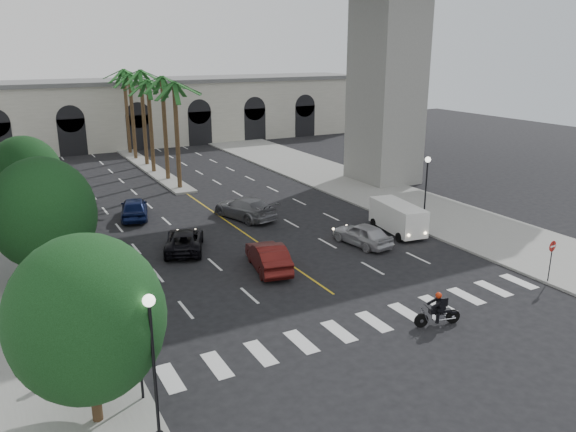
% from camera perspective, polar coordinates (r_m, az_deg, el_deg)
% --- Properties ---
extents(ground, '(140.00, 140.00, 0.00)m').
position_cam_1_polar(ground, '(28.60, 6.90, -9.39)').
color(ground, black).
rests_on(ground, ground).
extents(sidewalk_left, '(8.00, 100.00, 0.15)m').
position_cam_1_polar(sidewalk_left, '(37.90, -26.63, -4.30)').
color(sidewalk_left, gray).
rests_on(sidewalk_left, ground).
extents(sidewalk_right, '(8.00, 100.00, 0.15)m').
position_cam_1_polar(sidewalk_right, '(48.40, 11.25, 1.54)').
color(sidewalk_right, gray).
rests_on(sidewalk_right, ground).
extents(median, '(2.00, 24.00, 0.20)m').
position_cam_1_polar(median, '(61.96, -13.77, 4.74)').
color(median, gray).
rests_on(median, ground).
extents(pier_building, '(71.00, 10.50, 8.50)m').
position_cam_1_polar(pier_building, '(77.71, -17.32, 9.95)').
color(pier_building, silver).
rests_on(pier_building, ground).
extents(palm_a, '(3.20, 3.20, 10.30)m').
position_cam_1_polar(palm_a, '(51.18, -11.48, 12.61)').
color(palm_a, '#47331E').
rests_on(palm_a, ground).
extents(palm_b, '(3.20, 3.20, 10.60)m').
position_cam_1_polar(palm_b, '(55.02, -12.67, 13.10)').
color(palm_b, '#47331E').
rests_on(palm_b, ground).
extents(palm_c, '(3.20, 3.20, 10.10)m').
position_cam_1_polar(palm_c, '(58.81, -14.05, 12.78)').
color(palm_c, '#47331E').
rests_on(palm_c, ground).
extents(palm_d, '(3.20, 3.20, 10.90)m').
position_cam_1_polar(palm_d, '(62.73, -14.75, 13.63)').
color(palm_d, '#47331E').
rests_on(palm_d, ground).
extents(palm_e, '(3.20, 3.20, 10.40)m').
position_cam_1_polar(palm_e, '(66.58, -15.80, 13.31)').
color(palm_e, '#47331E').
rests_on(palm_e, ground).
extents(palm_f, '(3.20, 3.20, 10.70)m').
position_cam_1_polar(palm_f, '(70.53, -16.34, 13.66)').
color(palm_f, '#47331E').
rests_on(palm_f, ground).
extents(street_tree_near, '(5.20, 5.20, 6.89)m').
position_cam_1_polar(street_tree_near, '(19.84, -19.77, -9.78)').
color(street_tree_near, '#382616').
rests_on(street_tree_near, ground).
extents(street_tree_mid, '(5.44, 5.44, 7.21)m').
position_cam_1_polar(street_tree_mid, '(31.97, -23.61, 0.21)').
color(street_tree_mid, '#382616').
rests_on(street_tree_mid, ground).
extents(street_tree_far, '(5.04, 5.04, 6.68)m').
position_cam_1_polar(street_tree_far, '(43.70, -25.12, 3.78)').
color(street_tree_far, '#382616').
rests_on(street_tree_far, ground).
extents(lamp_post_left_near, '(0.40, 0.40, 5.35)m').
position_cam_1_polar(lamp_post_left_near, '(18.72, -13.54, -13.69)').
color(lamp_post_left_near, black).
rests_on(lamp_post_left_near, ground).
extents(lamp_post_left_far, '(0.40, 0.40, 5.35)m').
position_cam_1_polar(lamp_post_left_far, '(38.13, -21.95, 1.39)').
color(lamp_post_left_far, black).
rests_on(lamp_post_left_far, ground).
extents(lamp_post_right, '(0.40, 0.40, 5.35)m').
position_cam_1_polar(lamp_post_right, '(40.23, 13.84, 2.89)').
color(lamp_post_right, black).
rests_on(lamp_post_right, ground).
extents(traffic_signal_near, '(0.25, 0.18, 3.65)m').
position_cam_1_polar(traffic_signal_near, '(21.21, -14.97, -12.13)').
color(traffic_signal_near, black).
rests_on(traffic_signal_near, ground).
extents(traffic_signal_far, '(0.25, 0.18, 3.65)m').
position_cam_1_polar(traffic_signal_far, '(24.74, -17.24, -7.99)').
color(traffic_signal_far, black).
rests_on(traffic_signal_far, ground).
extents(motorcycle_rider, '(2.29, 0.78, 1.68)m').
position_cam_1_polar(motorcycle_rider, '(27.52, 15.10, -9.23)').
color(motorcycle_rider, black).
rests_on(motorcycle_rider, ground).
extents(car_a, '(2.41, 4.63, 1.51)m').
position_cam_1_polar(car_a, '(37.23, 7.57, -1.84)').
color(car_a, '#B3B3B8').
rests_on(car_a, ground).
extents(car_b, '(2.66, 5.16, 1.62)m').
position_cam_1_polar(car_b, '(32.92, -2.03, -4.12)').
color(car_b, '#541310').
rests_on(car_b, ground).
extents(car_c, '(3.96, 5.43, 1.37)m').
position_cam_1_polar(car_c, '(36.54, -10.49, -2.45)').
color(car_c, black).
rests_on(car_c, ground).
extents(car_d, '(3.76, 6.08, 1.64)m').
position_cam_1_polar(car_d, '(42.75, -4.42, 0.82)').
color(car_d, slate).
rests_on(car_d, ground).
extents(car_e, '(3.06, 5.14, 1.64)m').
position_cam_1_polar(car_e, '(44.21, -15.36, 0.80)').
color(car_e, '#0F1A47').
rests_on(car_e, ground).
extents(cargo_van, '(2.54, 5.15, 2.11)m').
position_cam_1_polar(cargo_van, '(39.91, 11.11, -0.09)').
color(cargo_van, white).
rests_on(cargo_van, ground).
extents(pedestrian_a, '(0.68, 0.56, 1.60)m').
position_cam_1_polar(pedestrian_a, '(27.81, -25.18, -9.61)').
color(pedestrian_a, black).
rests_on(pedestrian_a, sidewalk_left).
extents(do_not_enter_sign, '(0.61, 0.10, 2.49)m').
position_cam_1_polar(do_not_enter_sign, '(33.85, 25.22, -3.40)').
color(do_not_enter_sign, black).
rests_on(do_not_enter_sign, ground).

